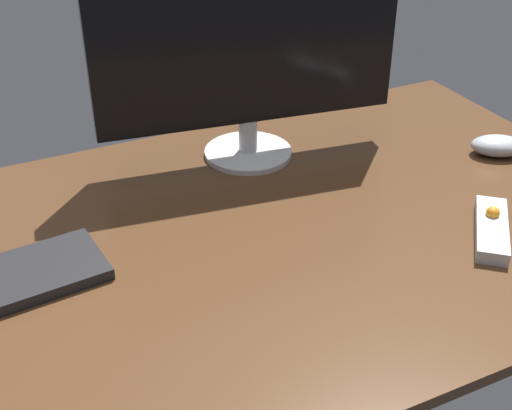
{
  "coord_description": "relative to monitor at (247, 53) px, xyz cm",
  "views": [
    {
      "loc": [
        -41.32,
        -87.08,
        67.46
      ],
      "look_at": [
        0.52,
        -0.74,
        8.0
      ],
      "focal_mm": 49.27,
      "sensor_mm": 36.0,
      "label": 1
    }
  ],
  "objects": [
    {
      "name": "desk",
      "position": [
        -11.66,
        -25.87,
        -22.11
      ],
      "size": [
        140.0,
        84.0,
        2.0
      ],
      "primitive_type": "cube",
      "color": "#4C301C",
      "rests_on": "ground"
    },
    {
      "name": "monitor",
      "position": [
        0.0,
        0.0,
        0.0
      ],
      "size": [
        58.18,
        17.44,
        37.39
      ],
      "rotation": [
        0.0,
        0.0,
        -0.14
      ],
      "color": "silver",
      "rests_on": "desk"
    },
    {
      "name": "computer_mouse",
      "position": [
        44.89,
        -21.55,
        -19.17
      ],
      "size": [
        12.51,
        10.89,
        3.88
      ],
      "primitive_type": "ellipsoid",
      "rotation": [
        0.0,
        0.0,
        -0.49
      ],
      "color": "#999EA5",
      "rests_on": "desk"
    },
    {
      "name": "media_remote",
      "position": [
        23.95,
        -43.31,
        -19.84
      ],
      "size": [
        15.14,
        16.49,
        3.93
      ],
      "rotation": [
        0.0,
        0.0,
        0.86
      ],
      "color": "#B7B7BC",
      "rests_on": "desk"
    }
  ]
}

